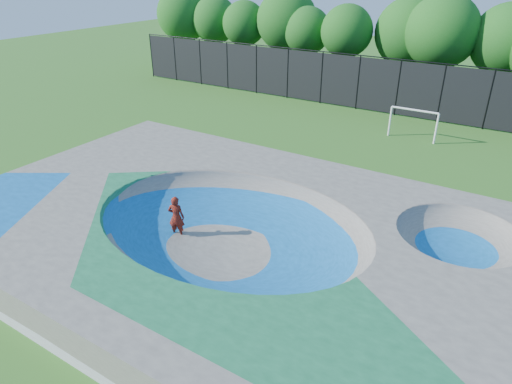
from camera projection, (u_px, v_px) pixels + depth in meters
ground at (231, 251)px, 17.73m from camera, size 120.00×120.00×0.00m
skate_deck at (231, 235)px, 17.39m from camera, size 22.00×14.00×1.50m
skater at (176, 217)px, 18.27m from camera, size 0.78×0.64×1.82m
skateboard at (178, 236)px, 18.67m from camera, size 0.81×0.42×0.05m
soccer_goal at (414, 119)px, 28.35m from camera, size 2.99×0.12×1.97m
fence at (398, 87)px, 32.68m from camera, size 48.09×0.09×4.04m
treeline at (414, 34)px, 35.53m from camera, size 53.17×7.25×8.18m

